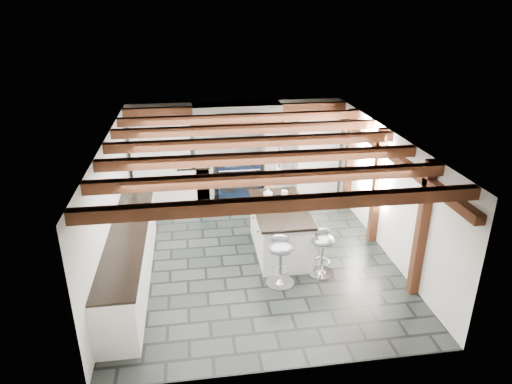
{
  "coord_description": "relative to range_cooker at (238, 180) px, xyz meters",
  "views": [
    {
      "loc": [
        -1.06,
        -7.48,
        4.47
      ],
      "look_at": [
        0.1,
        0.4,
        1.1
      ],
      "focal_mm": 32.0,
      "sensor_mm": 36.0,
      "label": 1
    }
  ],
  "objects": [
    {
      "name": "kitchen_island",
      "position": [
        0.5,
        -2.62,
        0.0
      ],
      "size": [
        0.99,
        1.87,
        1.23
      ],
      "rotation": [
        0.0,
        0.0,
        -0.01
      ],
      "color": "white",
      "rests_on": "ground"
    },
    {
      "name": "room_shell",
      "position": [
        -0.61,
        -1.26,
        0.6
      ],
      "size": [
        6.0,
        6.03,
        6.0
      ],
      "color": "white",
      "rests_on": "ground"
    },
    {
      "name": "bar_stool_near",
      "position": [
        1.07,
        -3.53,
        0.07
      ],
      "size": [
        0.46,
        0.46,
        0.86
      ],
      "rotation": [
        0.0,
        0.0,
        -0.02
      ],
      "color": "silver",
      "rests_on": "ground"
    },
    {
      "name": "ground",
      "position": [
        0.0,
        -2.68,
        -0.47
      ],
      "size": [
        6.0,
        6.0,
        0.0
      ],
      "primitive_type": "plane",
      "color": "black",
      "rests_on": "ground"
    },
    {
      "name": "range_cooker",
      "position": [
        0.0,
        0.0,
        0.0
      ],
      "size": [
        1.0,
        0.63,
        0.99
      ],
      "color": "black",
      "rests_on": "ground"
    },
    {
      "name": "bar_stool_far",
      "position": [
        0.3,
        -3.72,
        0.09
      ],
      "size": [
        0.53,
        0.53,
        0.89
      ],
      "rotation": [
        0.0,
        0.0,
        -0.25
      ],
      "color": "silver",
      "rests_on": "ground"
    }
  ]
}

